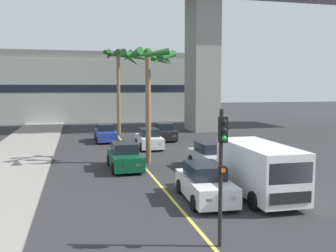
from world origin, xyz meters
TOP-DOWN VIEW (x-y plane):
  - lane_stripe_center at (0.00, 24.00)m, footprint 0.14×56.00m
  - pier_building_backdrop at (0.00, 53.62)m, footprint 32.64×8.04m
  - car_queue_front at (1.61, 27.11)m, footprint 1.90×4.14m
  - car_queue_second at (-1.22, 19.90)m, footprint 1.89×4.13m
  - car_queue_third at (1.34, 12.81)m, footprint 1.96×4.16m
  - car_queue_fourth at (3.77, 18.76)m, footprint 1.89×4.13m
  - car_queue_fifth at (3.84, 31.43)m, footprint 1.95×4.16m
  - car_queue_sixth at (-1.47, 31.70)m, footprint 1.88×4.13m
  - delivery_van at (3.76, 12.59)m, footprint 2.21×5.27m
  - traffic_light_median_near at (0.22, 8.10)m, footprint 0.24×0.37m
  - palm_tree_near_median at (0.27, 36.85)m, footprint 2.98×3.08m
  - palm_tree_mid_median at (0.51, 21.30)m, footprint 3.62×3.63m

SIDE VIEW (x-z plane):
  - lane_stripe_center at x=0.00m, z-range 0.00..0.01m
  - car_queue_front at x=1.61m, z-range -0.06..1.50m
  - car_queue_second at x=-1.22m, z-range -0.06..1.50m
  - car_queue_third at x=1.34m, z-range -0.06..1.50m
  - car_queue_fourth at x=3.77m, z-range -0.06..1.50m
  - car_queue_fifth at x=3.84m, z-range -0.06..1.50m
  - car_queue_sixth at x=-1.47m, z-range -0.06..1.50m
  - delivery_van at x=3.76m, z-range 0.11..2.47m
  - traffic_light_median_near at x=0.22m, z-range 0.61..4.81m
  - pier_building_backdrop at x=0.00m, z-range -0.06..9.62m
  - palm_tree_mid_median at x=0.51m, z-range 2.43..9.70m
  - palm_tree_near_median at x=0.27m, z-range 2.62..11.31m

